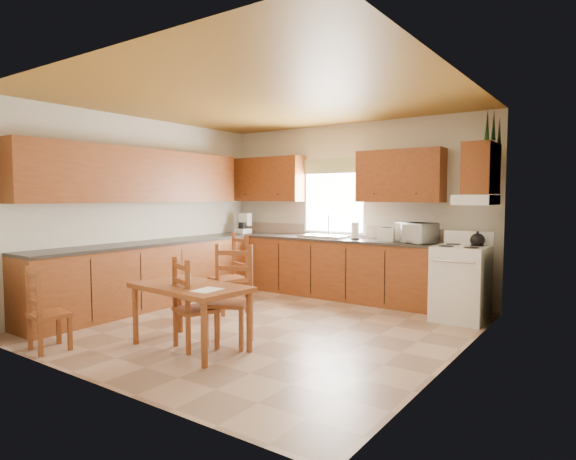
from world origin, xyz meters
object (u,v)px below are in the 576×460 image
Objects in this scene: stove at (461,284)px; chair_far_right at (229,296)px; chair_near_left at (49,309)px; microwave at (416,233)px; chair_near_right at (196,303)px; chair_far_left at (228,273)px; dining_table at (191,316)px.

chair_far_right is at bearing -124.76° from stove.
stove is 4.75m from chair_near_left.
microwave is 2.95m from chair_far_right.
chair_near_right is at bearing -132.77° from chair_near_left.
microwave is 0.50× the size of chair_near_right.
dining_table is at bearing -41.11° from chair_far_left.
chair_near_right is (0.04, 0.03, 0.14)m from dining_table.
stove reaches higher than dining_table.
chair_far_right is (-1.71, -2.44, 0.06)m from stove.
stove is at bearing 31.67° from chair_far_right.
stove is at bearing 59.16° from dining_table.
microwave reaches higher than chair_far_left.
chair_far_right is (0.26, 0.30, 0.19)m from dining_table.
microwave reaches higher than chair_far_right.
chair_near_left is 0.82× the size of chair_far_left.
dining_table is 1.17× the size of chair_far_left.
chair_far_left is (0.38, 2.27, 0.10)m from chair_near_left.
chair_near_right is 0.35m from chair_far_right.
chair_far_right is at bearing -87.66° from microwave.
chair_far_right reaches higher than chair_near_left.
chair_near_right is at bearing -89.61° from microwave.
microwave is at bearing 46.26° from chair_far_right.
stove is 2.98m from chair_far_right.
chair_near_left is 0.92× the size of chair_near_right.
stove is 3.02m from chair_far_left.
chair_near_left is at bearing -137.25° from dining_table.
dining_table is at bearing -153.76° from chair_far_right.
chair_far_left is at bearing -153.33° from stove.
chair_near_left reaches higher than dining_table.
microwave is 0.45× the size of chair_far_right.
chair_far_left reaches higher than chair_far_right.
chair_near_left is at bearing -162.86° from chair_far_right.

